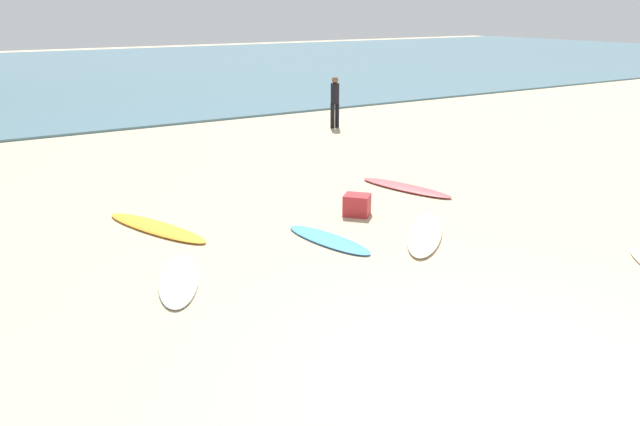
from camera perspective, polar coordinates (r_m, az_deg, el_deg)
ground_plane at (r=7.02m, az=15.38°, el=-15.40°), size 120.00×120.00×0.00m
ocean_water at (r=40.73m, az=-25.88°, el=11.38°), size 120.00×40.00×0.08m
surfboard_0 at (r=9.37m, az=-12.89°, el=-5.96°), size 1.26×2.04×0.07m
surfboard_1 at (r=11.05m, az=9.68°, el=-1.86°), size 2.09×2.06×0.09m
surfboard_2 at (r=10.64m, az=0.78°, el=-2.46°), size 0.89×1.98×0.06m
surfboard_4 at (r=13.78m, az=7.91°, el=2.35°), size 1.13×2.37×0.08m
surfboard_5 at (r=11.59m, az=-14.88°, el=-1.30°), size 1.42×2.59×0.07m
beachgoer_far at (r=20.60m, az=1.39°, el=10.41°), size 0.34×0.31×1.68m
beach_cooler at (r=11.93m, az=3.43°, el=0.75°), size 0.62×0.63×0.41m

